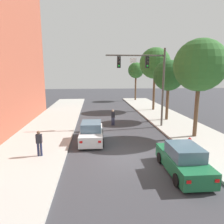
{
  "coord_description": "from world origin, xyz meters",
  "views": [
    {
      "loc": [
        -2.2,
        -11.85,
        5.29
      ],
      "look_at": [
        -0.58,
        5.28,
        2.0
      ],
      "focal_mm": 32.35,
      "sensor_mm": 36.0,
      "label": 1
    }
  ],
  "objects": [
    {
      "name": "street_tree_farthest",
      "position": [
        6.12,
        27.19,
        5.85
      ],
      "size": [
        3.02,
        3.02,
        7.27
      ],
      "color": "brown",
      "rests_on": "sidewalk_right"
    },
    {
      "name": "street_tree_nearest",
      "position": [
        6.18,
        3.63,
        5.9
      ],
      "size": [
        4.09,
        4.09,
        7.82
      ],
      "color": "brown",
      "rests_on": "sidewalk_right"
    },
    {
      "name": "traffic_signal_mast",
      "position": [
        3.04,
        7.27,
        5.3
      ],
      "size": [
        5.68,
        0.38,
        7.5
      ],
      "color": "#514C47",
      "rests_on": "sidewalk_right"
    },
    {
      "name": "car_following_green",
      "position": [
        2.53,
        -2.16,
        0.72
      ],
      "size": [
        1.89,
        4.27,
        1.6
      ],
      "color": "#1E663D",
      "rests_on": "ground"
    },
    {
      "name": "fire_hydrant",
      "position": [
        4.52,
        1.13,
        0.51
      ],
      "size": [
        0.48,
        0.24,
        0.72
      ],
      "color": "red",
      "rests_on": "sidewalk_right"
    },
    {
      "name": "sidewalk_left",
      "position": [
        -6.5,
        0.0,
        0.07
      ],
      "size": [
        5.0,
        60.0,
        0.15
      ],
      "primitive_type": "cube",
      "color": "#B2AFA8",
      "rests_on": "ground"
    },
    {
      "name": "pedestrian_crossing_road",
      "position": [
        -0.19,
        8.39,
        0.91
      ],
      "size": [
        0.36,
        0.22,
        1.64
      ],
      "color": "#232847",
      "rests_on": "ground"
    },
    {
      "name": "pedestrian_sidewalk_left_walker",
      "position": [
        -5.62,
        0.6,
        1.06
      ],
      "size": [
        0.36,
        0.22,
        1.64
      ],
      "color": "#232847",
      "rests_on": "sidewalk_left"
    },
    {
      "name": "street_tree_second",
      "position": [
        6.1,
        9.92,
        5.06
      ],
      "size": [
        3.36,
        3.36,
        6.62
      ],
      "color": "brown",
      "rests_on": "sidewalk_right"
    },
    {
      "name": "street_tree_third",
      "position": [
        6.47,
        16.27,
        6.67
      ],
      "size": [
        4.29,
        4.29,
        8.69
      ],
      "color": "brown",
      "rests_on": "sidewalk_right"
    },
    {
      "name": "car_lead_white",
      "position": [
        -2.37,
        3.47,
        0.72
      ],
      "size": [
        1.95,
        4.29,
        1.6
      ],
      "color": "silver",
      "rests_on": "ground"
    },
    {
      "name": "ground_plane",
      "position": [
        0.0,
        0.0,
        0.0
      ],
      "size": [
        120.0,
        120.0,
        0.0
      ],
      "primitive_type": "plane",
      "color": "#38383D"
    }
  ]
}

